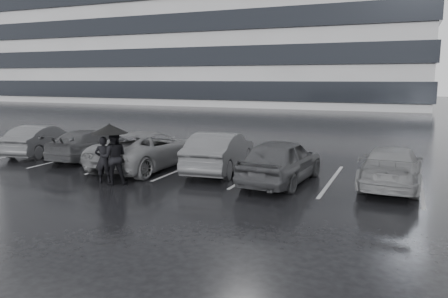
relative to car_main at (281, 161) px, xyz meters
name	(u,v)px	position (x,y,z in m)	size (l,w,h in m)	color
ground	(211,188)	(-1.88, -1.53, -0.75)	(160.00, 160.00, 0.00)	black
office_building	(209,3)	(-23.88, 46.47, 13.59)	(61.00, 26.00, 29.00)	#949597
car_main	(281,161)	(0.00, 0.00, 0.00)	(1.76, 4.38, 1.49)	black
car_west_a	(220,152)	(-2.59, 0.89, -0.01)	(1.57, 4.49, 1.48)	#29292B
car_west_b	(148,149)	(-5.42, 0.39, -0.02)	(2.40, 5.20, 1.45)	#4B4B4E
car_west_c	(91,144)	(-8.69, 1.08, -0.11)	(1.78, 4.37, 1.27)	black
car_west_d	(42,140)	(-11.49, 1.07, -0.07)	(1.42, 4.09, 1.35)	#29292B
car_east	(391,167)	(3.40, 0.84, -0.10)	(1.82, 4.48, 1.30)	#4B4B4E
pedestrian_left	(104,160)	(-5.45, -2.24, 0.03)	(0.56, 0.37, 1.55)	black
pedestrian_right	(114,157)	(-4.98, -2.32, 0.15)	(0.87, 0.68, 1.79)	black
umbrella	(110,129)	(-5.17, -2.24, 1.07)	(1.18, 1.18, 2.00)	black
stall_stripes	(219,170)	(-2.68, 0.97, -0.75)	(19.72, 5.00, 0.00)	#98989A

